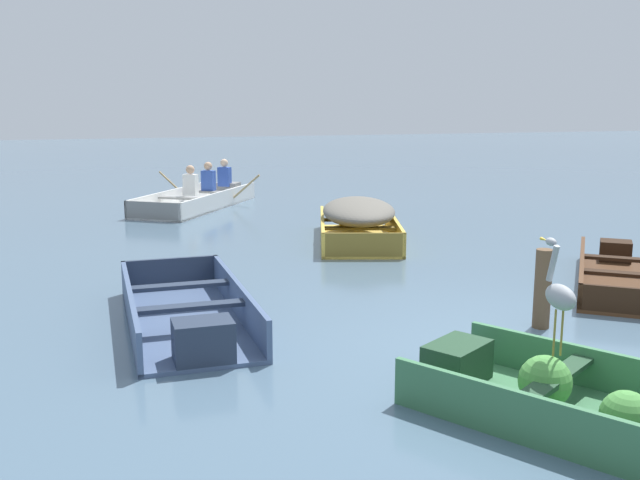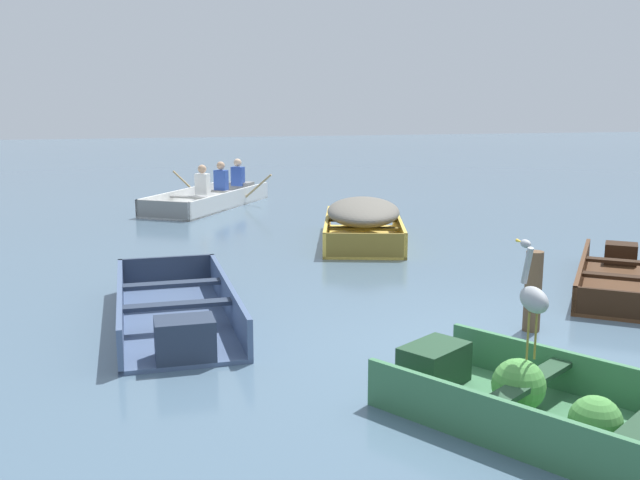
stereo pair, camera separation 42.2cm
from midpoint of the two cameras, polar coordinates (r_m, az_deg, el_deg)
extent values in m
plane|color=slate|center=(6.69, 15.66, -8.88)|extent=(80.00, 80.00, 0.00)
cube|color=#387047|center=(5.37, 22.50, -14.17)|extent=(2.49, 3.00, 0.04)
cube|color=#387047|center=(4.82, 20.11, -14.90)|extent=(1.52, 2.39, 0.36)
cube|color=#387047|center=(5.81, 24.69, -10.69)|extent=(1.52, 2.39, 0.36)
cube|color=#1E3D27|center=(5.79, 11.21, -9.76)|extent=(0.65, 0.59, 0.32)
cube|color=#1E3D27|center=(5.42, 18.50, -10.81)|extent=(1.01, 0.72, 0.04)
sphere|color=#4C9342|center=(5.45, 17.79, -11.02)|extent=(0.39, 0.39, 0.39)
sphere|color=#4C9342|center=(5.10, 23.45, -13.25)|extent=(0.34, 0.34, 0.34)
cube|color=#4C2D19|center=(9.48, 23.99, -3.43)|extent=(2.50, 2.85, 0.04)
cube|color=#4C2D19|center=(9.44, 21.43, -2.41)|extent=(1.81, 2.32, 0.32)
cube|color=black|center=(8.06, 24.18, -4.84)|extent=(0.76, 0.60, 0.32)
cube|color=black|center=(10.68, 23.98, -1.01)|extent=(0.55, 0.54, 0.29)
cube|color=black|center=(9.85, 24.06, -1.59)|extent=(0.74, 0.63, 0.04)
cube|color=black|center=(9.00, 24.13, -2.72)|extent=(0.74, 0.63, 0.04)
cube|color=#E5BC47|center=(11.54, 4.50, -0.04)|extent=(1.95, 2.93, 0.04)
cube|color=#E5BC47|center=(11.50, 1.62, 0.82)|extent=(0.84, 2.59, 0.38)
cube|color=#E5BC47|center=(11.54, 7.40, 0.77)|extent=(0.84, 2.59, 0.38)
cube|color=olive|center=(10.21, 4.80, -0.53)|extent=(1.17, 0.40, 0.38)
cube|color=olive|center=(12.65, 4.32, 1.82)|extent=(0.63, 0.50, 0.34)
cube|color=olive|center=(11.89, 4.45, 1.60)|extent=(1.11, 0.48, 0.04)
cube|color=olive|center=(11.09, 4.60, 0.91)|extent=(1.11, 0.48, 0.04)
ellipsoid|color=#6B665B|center=(11.45, 4.54, 2.30)|extent=(1.75, 2.45, 0.38)
cube|color=#475B7F|center=(7.47, -9.86, -6.34)|extent=(1.15, 2.78, 0.04)
cube|color=#475B7F|center=(7.49, -5.77, -4.77)|extent=(0.07, 2.77, 0.40)
cube|color=#475B7F|center=(7.40, -14.10, -5.25)|extent=(0.07, 2.77, 0.40)
cube|color=#273246|center=(8.73, -10.76, -2.62)|extent=(1.13, 0.06, 0.40)
cube|color=#273246|center=(6.27, -8.85, -7.81)|extent=(0.51, 0.36, 0.36)
cube|color=#273246|center=(7.00, -9.61, -5.16)|extent=(1.03, 0.17, 0.04)
cube|color=#273246|center=(7.80, -10.23, -3.50)|extent=(1.03, 0.17, 0.04)
cube|color=white|center=(15.43, -8.17, 2.70)|extent=(3.03, 3.67, 0.04)
cube|color=white|center=(15.68, -10.05, 3.37)|extent=(2.08, 3.03, 0.37)
cube|color=white|center=(15.15, -6.27, 3.21)|extent=(2.08, 3.03, 0.37)
cube|color=gray|center=(13.86, -11.60, 2.33)|extent=(1.02, 0.71, 0.37)
cube|color=gray|center=(16.85, -5.62, 4.08)|extent=(0.65, 0.60, 0.33)
cube|color=gray|center=(15.87, -7.29, 3.88)|extent=(1.00, 0.75, 0.04)
cube|color=gray|center=(14.92, -9.16, 3.37)|extent=(1.00, 0.75, 0.04)
cube|color=white|center=(15.18, -8.59, 4.43)|extent=(0.33, 0.31, 0.44)
sphere|color=tan|center=(15.15, -8.63, 5.64)|extent=(0.18, 0.18, 0.18)
cube|color=#2D4CA5|center=(15.93, -7.17, 4.78)|extent=(0.33, 0.31, 0.44)
sphere|color=tan|center=(15.89, -7.19, 5.92)|extent=(0.18, 0.18, 0.18)
cube|color=#2D4CA5|center=(16.68, -5.87, 5.09)|extent=(0.33, 0.31, 0.44)
sphere|color=beige|center=(16.65, -5.89, 6.18)|extent=(0.18, 0.18, 0.18)
cylinder|color=tan|center=(16.36, -9.98, 4.51)|extent=(0.56, 0.40, 0.55)
cylinder|color=tan|center=(15.56, -4.19, 4.32)|extent=(0.56, 0.40, 0.55)
cylinder|color=olive|center=(5.35, 18.50, -7.32)|extent=(0.02, 0.02, 0.35)
cylinder|color=olive|center=(5.38, 19.05, -7.26)|extent=(0.02, 0.02, 0.35)
ellipsoid|color=#93999E|center=(5.29, 18.96, -4.56)|extent=(0.15, 0.33, 0.18)
cylinder|color=#93999E|center=(5.33, 18.44, -1.95)|extent=(0.05, 0.12, 0.28)
ellipsoid|color=#93999E|center=(5.34, 18.32, -0.29)|extent=(0.06, 0.11, 0.06)
cone|color=gold|center=(5.40, 17.89, -0.13)|extent=(0.03, 0.10, 0.02)
cylinder|color=brown|center=(7.36, 18.26, -3.93)|extent=(0.17, 0.17, 0.80)
camera|label=1|loc=(0.21, -88.77, 0.24)|focal=40.00mm
camera|label=2|loc=(0.21, 91.23, -0.24)|focal=40.00mm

